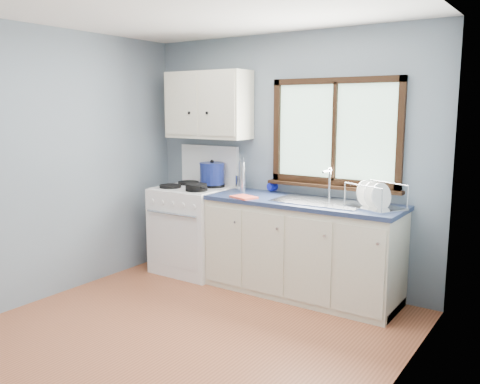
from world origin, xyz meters
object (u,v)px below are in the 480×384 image
Objects in this scene: sink at (320,209)px; utensil_crock at (241,182)px; thermos at (242,177)px; dish_rack at (374,201)px; stockpot at (212,173)px; base_cabinets at (301,253)px; skillet at (196,186)px; gas_range at (193,227)px.

utensil_crock is at bearing 168.90° from sink.
dish_rack is (1.41, -0.07, -0.09)m from thermos.
utensil_crock reaches higher than stockpot.
base_cabinets is at bearing 179.87° from sink.
utensil_crock is 1.24× the size of thermos.
skillet is at bearing -150.84° from dish_rack.
skillet is 0.93× the size of utensil_crock.
dish_rack is (1.80, 0.20, -0.00)m from skillet.
sink is 2.73× the size of thermos.
thermos reaches higher than base_cabinets.
base_cabinets is 0.48m from sink.
stockpot is (0.16, 0.13, 0.58)m from gas_range.
utensil_crock is at bearing 77.65° from skillet.
dish_rack is at bearing 0.33° from sink.
utensil_crock is (0.48, 0.22, 0.51)m from gas_range.
base_cabinets is 5.44× the size of stockpot.
dish_rack is (1.99, 0.02, 0.49)m from gas_range.
skillet is 0.48m from thermos.
stockpot is 1.84m from dish_rack.
gas_range is 0.73m from utensil_crock.
thermos is (0.58, 0.09, 0.58)m from gas_range.
dish_rack is at bearing -2.74° from thermos.
thermos is (0.42, -0.04, -0.00)m from stockpot.
gas_range is at bearing -179.29° from sink.
skillet is at bearing -83.97° from stockpot.
gas_range is 4.42× the size of thermos.
sink is at bearing -156.84° from dish_rack.
dish_rack is (0.51, 0.00, 0.12)m from sink.
stockpot is (-1.32, 0.11, 0.22)m from sink.
thermos is 1.42m from dish_rack.
skillet is 0.49m from utensil_crock.
thermos is (-0.91, 0.07, 0.21)m from sink.
base_cabinets is at bearing -156.96° from dish_rack.
sink is at bearing -0.13° from base_cabinets.
skillet is 0.33m from stockpot.
thermos is at bearing 8.72° from gas_range.
sink is 2.20× the size of utensil_crock.
base_cabinets is at bearing -5.70° from stockpot.
gas_range is 3.55× the size of utensil_crock.
dish_rack is (0.69, 0.00, 0.57)m from base_cabinets.
dish_rack is at bearing 0.21° from base_cabinets.
skillet is at bearing -169.95° from base_cabinets.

